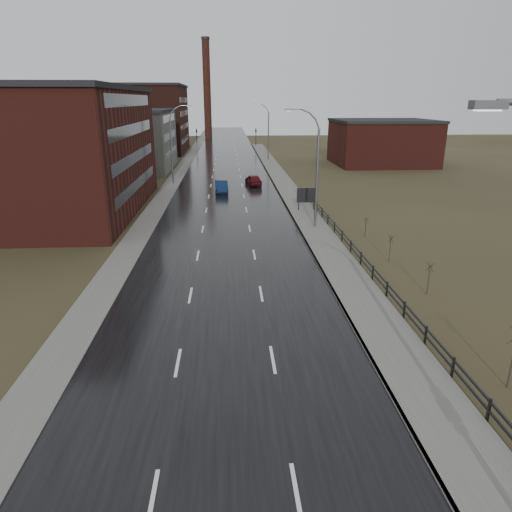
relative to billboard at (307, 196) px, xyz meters
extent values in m
cube|color=black|center=(-9.10, 16.95, -1.77)|extent=(14.00, 300.00, 0.06)
cube|color=#595651|center=(-0.50, -8.05, -1.71)|extent=(3.20, 180.00, 0.18)
cube|color=slate|center=(-2.02, -8.05, -1.71)|extent=(0.16, 180.00, 0.18)
cube|color=#595651|center=(-17.30, 16.95, -1.74)|extent=(2.40, 260.00, 0.12)
cube|color=#471914|center=(-30.10, 1.95, 4.70)|extent=(22.00, 28.00, 13.00)
cube|color=black|center=(-30.10, 1.95, 11.45)|extent=(22.44, 28.56, 0.50)
cube|color=black|center=(-19.12, 1.95, 1.20)|extent=(0.06, 22.40, 1.20)
cube|color=black|center=(-19.12, 1.95, 4.20)|extent=(0.06, 22.40, 1.20)
cube|color=black|center=(-19.12, 1.95, 7.20)|extent=(0.06, 22.40, 1.20)
cube|color=black|center=(-19.12, 1.95, 10.20)|extent=(0.06, 22.40, 1.20)
cube|color=slate|center=(-27.10, 34.95, 3.20)|extent=(16.00, 20.00, 10.00)
cube|color=black|center=(-27.10, 34.95, 8.45)|extent=(16.32, 20.40, 0.50)
cube|color=black|center=(-19.12, 34.95, 1.20)|extent=(0.06, 16.00, 1.20)
cube|color=black|center=(-19.12, 34.95, 4.20)|extent=(0.06, 16.00, 1.20)
cube|color=black|center=(-19.12, 34.95, 7.20)|extent=(0.06, 16.00, 1.20)
cube|color=#331611|center=(-32.10, 64.95, 5.70)|extent=(26.00, 24.00, 15.00)
cube|color=black|center=(-32.10, 64.95, 13.45)|extent=(26.52, 24.48, 0.50)
cube|color=black|center=(-19.12, 64.95, 1.20)|extent=(0.06, 19.20, 1.20)
cube|color=black|center=(-19.12, 64.95, 4.20)|extent=(0.06, 19.20, 1.20)
cube|color=black|center=(-19.12, 64.95, 7.20)|extent=(0.06, 19.20, 1.20)
cube|color=black|center=(-19.12, 64.95, 10.20)|extent=(0.06, 19.20, 1.20)
cube|color=#471914|center=(21.20, 38.95, 2.20)|extent=(18.00, 16.00, 8.00)
cube|color=black|center=(21.20, 38.95, 6.45)|extent=(18.36, 16.32, 0.50)
cylinder|color=#331611|center=(-15.10, 106.95, 13.20)|extent=(2.40, 2.40, 30.00)
cylinder|color=black|center=(-15.10, 106.95, 28.50)|extent=(2.70, 2.70, 0.80)
cube|color=slate|center=(-3.56, -41.05, 10.17)|extent=(0.70, 0.28, 0.18)
cube|color=silver|center=(-3.56, -41.05, 10.07)|extent=(0.50, 0.20, 0.04)
cylinder|color=slate|center=(-0.30, -7.05, 2.95)|extent=(0.24, 0.24, 9.50)
cylinder|color=slate|center=(-0.47, -7.05, 8.11)|extent=(0.51, 0.14, 0.98)
cylinder|color=slate|center=(-0.94, -7.05, 8.82)|extent=(0.81, 0.14, 0.81)
cylinder|color=slate|center=(-1.66, -7.05, 9.30)|extent=(0.98, 0.14, 0.51)
cylinder|color=slate|center=(-2.50, -7.05, 9.47)|extent=(1.01, 0.14, 0.14)
cube|color=slate|center=(-3.19, -7.05, 9.42)|extent=(0.70, 0.28, 0.18)
cube|color=silver|center=(-3.19, -7.05, 9.32)|extent=(0.50, 0.20, 0.04)
cylinder|color=slate|center=(-17.10, 18.95, 2.95)|extent=(0.24, 0.24, 9.50)
cylinder|color=slate|center=(-16.93, 18.95, 8.11)|extent=(0.51, 0.14, 0.98)
cylinder|color=slate|center=(-16.46, 18.95, 8.82)|extent=(0.81, 0.14, 0.81)
cylinder|color=slate|center=(-15.74, 18.95, 9.30)|extent=(0.98, 0.14, 0.51)
cylinder|color=slate|center=(-14.90, 18.95, 9.47)|extent=(1.01, 0.14, 0.14)
cube|color=slate|center=(-14.21, 18.95, 9.42)|extent=(0.70, 0.28, 0.18)
cube|color=silver|center=(-14.21, 18.95, 9.32)|extent=(0.50, 0.20, 0.04)
cylinder|color=slate|center=(-0.30, 46.95, 2.95)|extent=(0.24, 0.24, 9.50)
cylinder|color=slate|center=(-0.47, 46.95, 8.11)|extent=(0.51, 0.14, 0.98)
cylinder|color=slate|center=(-0.94, 46.95, 8.82)|extent=(0.81, 0.14, 0.81)
cylinder|color=slate|center=(-1.66, 46.95, 9.30)|extent=(0.98, 0.14, 0.51)
cylinder|color=slate|center=(-2.50, 46.95, 9.47)|extent=(1.01, 0.14, 0.14)
cube|color=slate|center=(-3.19, 46.95, 9.42)|extent=(0.70, 0.28, 0.18)
cube|color=silver|center=(-3.19, 46.95, 9.32)|extent=(0.50, 0.20, 0.04)
cube|color=black|center=(1.20, -36.05, -1.25)|extent=(0.10, 0.10, 1.10)
cube|color=black|center=(1.20, -33.05, -1.25)|extent=(0.10, 0.10, 1.10)
cube|color=black|center=(1.20, -30.05, -1.25)|extent=(0.10, 0.10, 1.10)
cube|color=black|center=(1.20, -27.05, -1.25)|extent=(0.10, 0.10, 1.10)
cube|color=black|center=(1.20, -24.05, -1.25)|extent=(0.10, 0.10, 1.10)
cube|color=black|center=(1.20, -21.05, -1.25)|extent=(0.10, 0.10, 1.10)
cube|color=black|center=(1.20, -18.05, -1.25)|extent=(0.10, 0.10, 1.10)
cube|color=black|center=(1.20, -15.05, -1.25)|extent=(0.10, 0.10, 1.10)
cube|color=black|center=(1.20, -12.05, -1.25)|extent=(0.10, 0.10, 1.10)
cube|color=black|center=(1.20, -9.05, -1.25)|extent=(0.10, 0.10, 1.10)
cube|color=black|center=(1.20, -6.05, -1.25)|extent=(0.10, 0.10, 1.10)
cube|color=black|center=(1.20, -3.05, -1.25)|extent=(0.10, 0.10, 1.10)
cube|color=black|center=(1.20, -0.05, -1.25)|extent=(0.10, 0.10, 1.10)
cube|color=black|center=(1.20, -24.55, -0.85)|extent=(0.08, 53.00, 0.10)
cube|color=black|center=(1.20, -24.55, -1.25)|extent=(0.08, 53.00, 0.10)
cylinder|color=#382D23|center=(3.36, -33.87, -0.71)|extent=(0.08, 0.08, 2.17)
cylinder|color=#382D23|center=(4.05, -23.66, -0.97)|extent=(0.08, 0.08, 1.64)
cylinder|color=#382D23|center=(4.10, -23.66, 0.09)|extent=(0.04, 0.56, 0.65)
cylinder|color=#382D23|center=(4.06, -23.61, 0.09)|extent=(0.53, 0.21, 0.66)
cylinder|color=#382D23|center=(4.01, -23.63, 0.09)|extent=(0.32, 0.47, 0.67)
cylinder|color=#382D23|center=(4.01, -23.69, 0.09)|extent=(0.32, 0.47, 0.67)
cylinder|color=#382D23|center=(4.06, -23.71, 0.09)|extent=(0.53, 0.21, 0.66)
cylinder|color=#382D23|center=(3.66, -17.39, -0.97)|extent=(0.08, 0.08, 1.66)
cylinder|color=#382D23|center=(3.71, -17.39, 0.11)|extent=(0.04, 0.56, 0.66)
cylinder|color=#382D23|center=(3.67, -17.34, 0.11)|extent=(0.53, 0.21, 0.66)
cylinder|color=#382D23|center=(3.62, -17.36, 0.11)|extent=(0.32, 0.48, 0.67)
cylinder|color=#382D23|center=(3.62, -17.42, 0.11)|extent=(0.32, 0.48, 0.67)
cylinder|color=#382D23|center=(3.67, -17.44, 0.11)|extent=(0.53, 0.21, 0.66)
cylinder|color=#382D23|center=(3.82, -10.28, -1.12)|extent=(0.08, 0.08, 1.36)
cylinder|color=#382D23|center=(3.87, -10.28, -0.23)|extent=(0.04, 0.47, 0.54)
cylinder|color=#382D23|center=(3.83, -10.23, -0.23)|extent=(0.44, 0.18, 0.55)
cylinder|color=#382D23|center=(3.78, -10.25, -0.23)|extent=(0.27, 0.39, 0.56)
cylinder|color=#382D23|center=(3.78, -10.31, -0.23)|extent=(0.27, 0.39, 0.56)
cylinder|color=#382D23|center=(3.83, -10.33, -0.23)|extent=(0.44, 0.18, 0.55)
cube|color=black|center=(-0.86, 0.06, -0.90)|extent=(0.10, 0.10, 1.80)
cube|color=black|center=(0.86, 0.06, -0.90)|extent=(0.10, 0.10, 1.80)
cube|color=silver|center=(0.00, 0.01, 0.08)|extent=(2.16, 0.08, 1.55)
cube|color=black|center=(0.00, -0.04, 0.08)|extent=(2.26, 0.04, 1.65)
cylinder|color=black|center=(-17.10, 76.95, 0.80)|extent=(0.16, 0.16, 5.20)
imported|color=black|center=(-17.10, 76.95, 2.95)|extent=(0.58, 2.73, 1.10)
sphere|color=#FF190C|center=(-17.10, 76.80, 3.25)|extent=(0.18, 0.18, 0.18)
cylinder|color=black|center=(-1.10, 76.95, 0.80)|extent=(0.16, 0.16, 5.20)
imported|color=black|center=(-1.10, 76.95, 2.95)|extent=(0.58, 2.73, 1.10)
sphere|color=#FF190C|center=(-1.10, 76.80, 3.25)|extent=(0.18, 0.18, 0.18)
imported|color=#0D1C41|center=(-9.76, 11.50, -1.00)|extent=(1.92, 4.90, 1.59)
imported|color=#500D13|center=(-5.09, 16.85, -0.98)|extent=(2.53, 4.98, 1.62)
camera|label=1|loc=(-8.79, -50.37, 10.26)|focal=32.00mm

